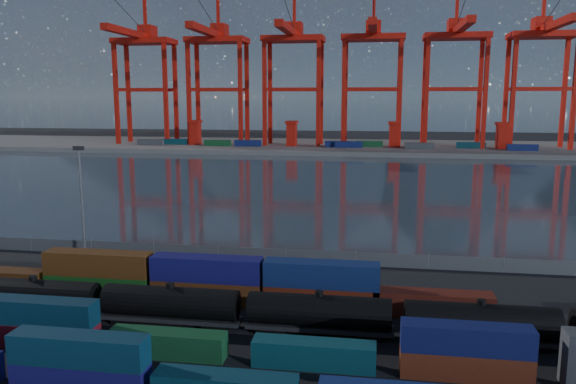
# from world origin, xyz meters

# --- Properties ---
(ground) EXTENTS (700.00, 700.00, 0.00)m
(ground) POSITION_xyz_m (0.00, 0.00, 0.00)
(ground) COLOR black
(ground) RESTS_ON ground
(harbor_water) EXTENTS (700.00, 700.00, 0.00)m
(harbor_water) POSITION_xyz_m (0.00, 105.00, 0.01)
(harbor_water) COLOR #2C363F
(harbor_water) RESTS_ON ground
(far_quay) EXTENTS (700.00, 70.00, 2.00)m
(far_quay) POSITION_xyz_m (0.00, 210.00, 1.00)
(far_quay) COLOR #514F4C
(far_quay) RESTS_ON ground
(distant_mountains) EXTENTS (2470.00, 1100.00, 520.00)m
(distant_mountains) POSITION_xyz_m (63.02, 1600.00, 220.29)
(distant_mountains) COLOR #1E2630
(distant_mountains) RESTS_ON ground
(container_row_mid) EXTENTS (139.53, 2.22, 4.73)m
(container_row_mid) POSITION_xyz_m (12.17, -2.89, 1.73)
(container_row_mid) COLOR #424648
(container_row_mid) RESTS_ON ground
(container_row_north) EXTENTS (142.50, 2.61, 5.56)m
(container_row_north) POSITION_xyz_m (5.24, 10.61, 2.08)
(container_row_north) COLOR navy
(container_row_north) RESTS_ON ground
(tanker_string) EXTENTS (123.32, 3.18, 4.55)m
(tanker_string) POSITION_xyz_m (-0.52, 3.94, 2.28)
(tanker_string) COLOR black
(tanker_string) RESTS_ON ground
(waterfront_fence) EXTENTS (160.12, 0.12, 2.20)m
(waterfront_fence) POSITION_xyz_m (-0.00, 28.00, 1.00)
(waterfront_fence) COLOR #595B5E
(waterfront_fence) RESTS_ON ground
(yard_light_mast) EXTENTS (1.60, 0.40, 16.60)m
(yard_light_mast) POSITION_xyz_m (-30.00, 26.00, 9.30)
(yard_light_mast) COLOR slate
(yard_light_mast) RESTS_ON ground
(gantry_cranes) EXTENTS (202.23, 52.28, 70.80)m
(gantry_cranes) POSITION_xyz_m (-7.50, 203.12, 43.40)
(gantry_cranes) COLOR red
(gantry_cranes) RESTS_ON ground
(quay_containers) EXTENTS (172.58, 10.99, 2.60)m
(quay_containers) POSITION_xyz_m (-11.00, 195.46, 3.30)
(quay_containers) COLOR navy
(quay_containers) RESTS_ON far_quay
(straddle_carriers) EXTENTS (140.00, 7.00, 11.10)m
(straddle_carriers) POSITION_xyz_m (-2.50, 200.00, 7.82)
(straddle_carriers) COLOR red
(straddle_carriers) RESTS_ON far_quay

